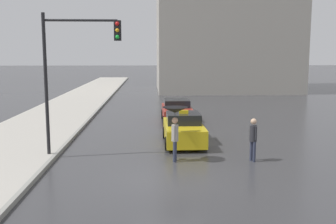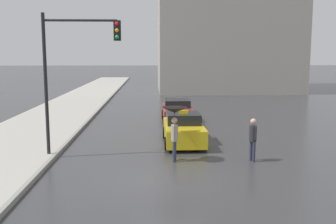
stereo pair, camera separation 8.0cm
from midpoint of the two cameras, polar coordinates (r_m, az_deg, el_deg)
ground_plane at (r=13.63m, az=-0.11°, el=-9.88°), size 300.00×300.00×0.00m
taxi at (r=19.00m, az=2.14°, el=-2.55°), size 1.91×4.10×1.63m
sedan_red at (r=25.16m, az=1.20°, el=0.09°), size 1.91×4.35×1.42m
pedestrian_with_umbrella at (r=15.57m, az=0.87°, el=-0.83°), size 1.03×1.03×2.21m
pedestrian_man at (r=16.09m, az=12.12°, el=-3.44°), size 0.37×0.44×1.75m
traffic_light at (r=16.46m, az=-13.52°, el=7.45°), size 3.15×0.38×5.92m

